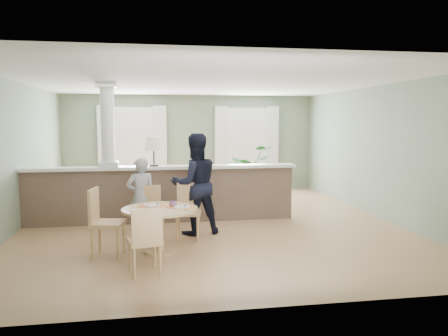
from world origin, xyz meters
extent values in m
plane|color=tan|center=(0.00, 0.00, 0.00)|extent=(8.00, 8.00, 0.00)
cube|color=gray|center=(0.00, 4.00, 1.35)|extent=(7.00, 0.02, 2.70)
cube|color=gray|center=(-3.50, 0.00, 1.35)|extent=(0.02, 8.00, 2.70)
cube|color=gray|center=(3.50, 0.00, 1.35)|extent=(0.02, 8.00, 2.70)
cube|color=gray|center=(0.00, -4.00, 1.35)|extent=(7.00, 0.02, 2.70)
cube|color=white|center=(0.00, 0.00, 2.70)|extent=(7.00, 8.00, 0.02)
cube|color=white|center=(-1.60, 3.97, 1.55)|extent=(1.10, 0.02, 1.50)
cube|color=white|center=(-1.60, 3.94, 1.55)|extent=(1.22, 0.04, 1.62)
cube|color=white|center=(1.60, 3.97, 1.55)|extent=(1.10, 0.02, 1.50)
cube|color=white|center=(1.60, 3.94, 1.55)|extent=(1.22, 0.04, 1.62)
cube|color=white|center=(-2.35, 3.88, 1.25)|extent=(0.35, 0.10, 2.30)
cube|color=white|center=(-0.85, 3.88, 1.25)|extent=(0.35, 0.10, 2.30)
cube|color=white|center=(0.85, 3.88, 1.25)|extent=(0.35, 0.10, 2.30)
cube|color=white|center=(2.35, 3.88, 1.25)|extent=(0.35, 0.10, 2.30)
cube|color=brown|center=(-0.90, 0.20, 0.53)|extent=(5.20, 0.22, 1.05)
cube|color=white|center=(-0.90, 0.20, 1.08)|extent=(5.32, 0.36, 0.06)
cube|color=white|center=(-1.90, 0.20, 1.16)|extent=(0.36, 0.36, 0.10)
cylinder|color=white|center=(-1.90, 0.20, 1.91)|extent=(0.26, 0.26, 1.39)
cube|color=white|center=(-1.90, 0.20, 2.65)|extent=(0.38, 0.38, 0.10)
cylinder|color=black|center=(-1.05, 0.20, 1.12)|extent=(0.18, 0.18, 0.03)
cylinder|color=black|center=(-1.05, 0.20, 1.28)|extent=(0.03, 0.03, 0.28)
cone|color=beige|center=(-1.05, 0.20, 1.55)|extent=(0.36, 0.36, 0.26)
imported|color=olive|center=(-1.30, 1.71, 0.41)|extent=(2.97, 1.66, 0.82)
imported|color=#2D6F2C|center=(1.23, 2.19, 0.70)|extent=(1.65, 1.62, 1.39)
cylinder|color=tan|center=(-0.98, -1.83, 0.02)|extent=(0.47, 0.47, 0.04)
cylinder|color=tan|center=(-0.98, -1.83, 0.34)|extent=(0.13, 0.13, 0.61)
cylinder|color=tan|center=(-0.98, -1.83, 0.66)|extent=(1.13, 1.13, 0.04)
cube|color=red|center=(-1.09, -1.63, 0.69)|extent=(0.47, 0.40, 0.01)
cube|color=red|center=(-0.67, -1.82, 0.69)|extent=(0.50, 0.48, 0.01)
cylinder|color=white|center=(-1.10, -1.65, 0.70)|extent=(0.25, 0.25, 0.01)
cylinder|color=white|center=(-0.66, -1.84, 0.70)|extent=(0.25, 0.25, 0.01)
cylinder|color=white|center=(-1.01, -1.85, 0.73)|extent=(0.07, 0.07, 0.08)
cube|color=silver|center=(-1.17, -1.68, 0.70)|extent=(0.06, 0.16, 0.00)
cube|color=silver|center=(-1.26, -1.61, 0.69)|extent=(0.07, 0.19, 0.00)
cylinder|color=white|center=(-0.63, -2.06, 0.72)|extent=(0.04, 0.04, 0.07)
cylinder|color=silver|center=(-0.63, -2.06, 0.76)|extent=(0.04, 0.04, 0.01)
imported|color=#2255A0|center=(-0.79, -1.75, 0.73)|extent=(0.14, 0.14, 0.09)
cube|color=tan|center=(-1.15, -1.00, 0.43)|extent=(0.43, 0.43, 0.05)
cylinder|color=tan|center=(-1.33, -1.15, 0.20)|extent=(0.04, 0.04, 0.41)
cylinder|color=tan|center=(-1.01, -1.17, 0.20)|extent=(0.04, 0.04, 0.41)
cylinder|color=tan|center=(-1.30, -0.83, 0.20)|extent=(0.04, 0.04, 0.41)
cylinder|color=tan|center=(-0.98, -0.85, 0.20)|extent=(0.04, 0.04, 0.41)
cube|color=tan|center=(-1.14, -0.82, 0.66)|extent=(0.38, 0.07, 0.44)
cube|color=tan|center=(-0.51, -1.15, 0.45)|extent=(0.49, 0.49, 0.05)
cylinder|color=tan|center=(-0.71, -1.29, 0.22)|extent=(0.04, 0.04, 0.43)
cylinder|color=tan|center=(-0.37, -1.35, 0.22)|extent=(0.04, 0.04, 0.43)
cylinder|color=tan|center=(-0.65, -0.96, 0.22)|extent=(0.04, 0.04, 0.43)
cylinder|color=tan|center=(-0.31, -1.01, 0.22)|extent=(0.04, 0.04, 0.43)
cube|color=tan|center=(-0.48, -0.96, 0.70)|extent=(0.40, 0.11, 0.46)
cube|color=tan|center=(-1.20, -2.75, 0.43)|extent=(0.48, 0.48, 0.05)
cylinder|color=tan|center=(-1.07, -2.55, 0.21)|extent=(0.04, 0.04, 0.41)
cylinder|color=tan|center=(-1.40, -2.62, 0.21)|extent=(0.04, 0.04, 0.41)
cylinder|color=tan|center=(-1.01, -2.87, 0.21)|extent=(0.04, 0.04, 0.41)
cylinder|color=tan|center=(-1.33, -2.94, 0.21)|extent=(0.04, 0.04, 0.41)
cube|color=tan|center=(-1.17, -2.93, 0.67)|extent=(0.38, 0.11, 0.44)
cube|color=tan|center=(-1.74, -1.87, 0.49)|extent=(0.52, 0.52, 0.05)
cylinder|color=tan|center=(-1.59, -2.08, 0.23)|extent=(0.04, 0.04, 0.46)
cylinder|color=tan|center=(-1.53, -1.72, 0.23)|extent=(0.04, 0.04, 0.46)
cylinder|color=tan|center=(-1.95, -2.02, 0.23)|extent=(0.04, 0.04, 0.46)
cylinder|color=tan|center=(-1.89, -1.66, 0.23)|extent=(0.04, 0.04, 0.46)
cube|color=tan|center=(-1.94, -1.84, 0.75)|extent=(0.11, 0.43, 0.50)
imported|color=gray|center=(-1.29, -0.77, 0.68)|extent=(0.54, 0.41, 1.36)
imported|color=black|center=(-0.35, -0.79, 0.88)|extent=(0.98, 0.83, 1.77)
camera|label=1|loc=(-1.09, -8.31, 1.97)|focal=35.00mm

